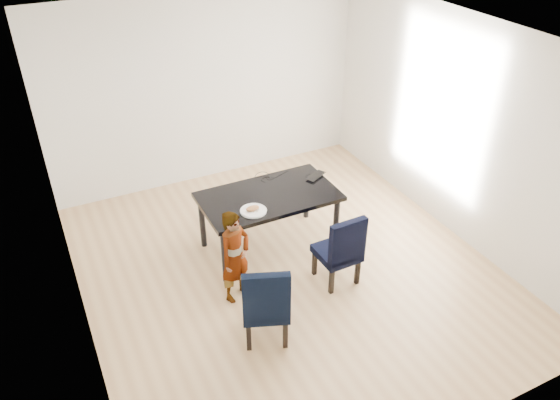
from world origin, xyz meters
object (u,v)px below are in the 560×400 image
plate (253,211)px  chair_left (265,299)px  dining_table (269,221)px  chair_right (337,247)px  laptop (313,175)px  child (235,257)px

plate → chair_left: bearing=-108.4°
dining_table → chair_right: size_ratio=1.77×
chair_right → laptop: 1.12m
dining_table → child: size_ratio=1.47×
dining_table → child: child is taller
dining_table → plate: size_ratio=5.35×
dining_table → chair_left: size_ratio=1.71×
laptop → chair_right: bearing=48.6°
chair_right → child: (-1.11, 0.24, 0.09)m
laptop → child: bearing=3.1°
chair_left → chair_right: size_ratio=1.04×
chair_right → chair_left: bearing=-160.2°
dining_table → laptop: laptop is taller
chair_left → child: (-0.04, 0.66, 0.07)m
laptop → dining_table: bearing=-14.4°
child → chair_left: bearing=-111.2°
plate → laptop: bearing=21.8°
plate → laptop: 1.06m
child → laptop: child is taller
dining_table → laptop: size_ratio=5.45×
dining_table → plate: 0.54m
chair_right → plate: chair_right is taller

